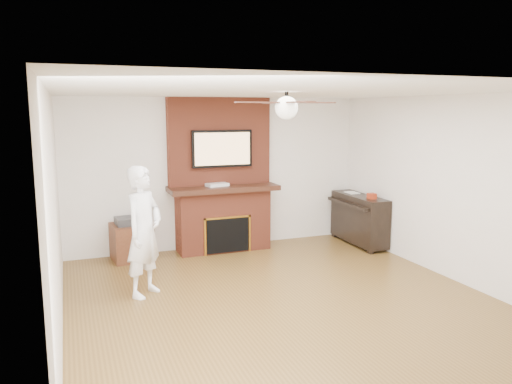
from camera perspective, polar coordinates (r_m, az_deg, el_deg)
name	(u,v)px	position (r m, az deg, el deg)	size (l,w,h in m)	color
room_shell	(286,201)	(5.81, 3.40, -1.03)	(5.36, 5.86, 2.86)	brown
fireplace	(222,190)	(8.21, -3.94, 0.22)	(1.78, 0.64, 2.50)	brown
tv	(222,149)	(8.09, -3.90, 4.96)	(1.00, 0.08, 0.60)	black
ceiling_fan	(286,107)	(5.72, 3.51, 9.69)	(1.21, 1.21, 0.31)	black
person	(144,231)	(6.33, -12.69, -4.42)	(0.60, 0.40, 1.63)	white
side_table	(132,240)	(7.99, -14.04, -5.34)	(0.64, 0.64, 0.67)	#502816
piano	(359,218)	(8.77, 11.67, -2.93)	(0.50, 1.31, 0.94)	black
cable_box	(217,185)	(8.07, -4.46, 0.84)	(0.35, 0.20, 0.05)	silver
candle_orange	(220,249)	(8.21, -4.09, -6.53)	(0.07, 0.07, 0.11)	orange
candle_green	(228,250)	(8.20, -3.25, -6.62)	(0.07, 0.07, 0.08)	#3B7E32
candle_cream	(237,247)	(8.31, -2.19, -6.35)	(0.08, 0.08, 0.10)	#F6E7C3
candle_blue	(235,248)	(8.26, -2.39, -6.46)	(0.06, 0.06, 0.09)	#3759A7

